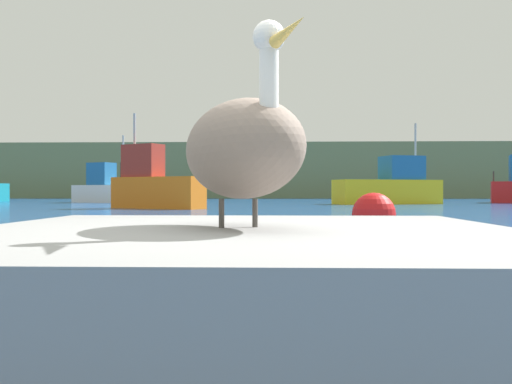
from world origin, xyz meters
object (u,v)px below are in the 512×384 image
(pelican, at_px, (242,148))
(fishing_boat_yellow, at_px, (391,186))
(mooring_buoy, at_px, (374,214))
(fishing_boat_white, at_px, (105,188))
(fishing_boat_orange, at_px, (154,184))

(pelican, xyz_separation_m, fishing_boat_yellow, (7.05, 31.02, 0.04))
(mooring_buoy, bearing_deg, fishing_boat_white, 115.66)
(fishing_boat_yellow, bearing_deg, mooring_buoy, -119.84)
(fishing_boat_white, xyz_separation_m, mooring_buoy, (13.15, -27.38, -0.57))
(fishing_boat_orange, distance_m, mooring_buoy, 16.82)
(fishing_boat_yellow, distance_m, mooring_buoy, 24.50)
(fishing_boat_yellow, height_order, mooring_buoy, fishing_boat_yellow)
(fishing_boat_yellow, bearing_deg, fishing_boat_white, 151.64)
(pelican, distance_m, mooring_buoy, 7.37)
(fishing_boat_white, distance_m, fishing_boat_orange, 13.56)
(fishing_boat_orange, height_order, mooring_buoy, fishing_boat_orange)
(pelican, relative_size, fishing_boat_orange, 0.29)
(fishing_boat_white, bearing_deg, pelican, -46.55)
(fishing_boat_orange, bearing_deg, fishing_boat_yellow, -117.04)
(fishing_boat_white, height_order, fishing_boat_orange, fishing_boat_white)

